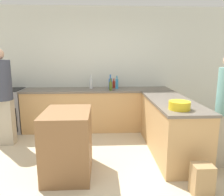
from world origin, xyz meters
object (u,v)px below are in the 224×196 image
Objects in this scene: person_by_range at (2,94)px; island_table at (68,143)px; mixing_bowl at (179,105)px; olive_oil_bottle at (111,86)px; water_bottle_blue at (110,83)px; paper_bag at (202,180)px; vinegar_bottle_clear at (91,83)px; hot_sauce_bottle at (114,84)px; range_oven at (8,110)px; dish_soap_bottle at (117,84)px.

island_table is at bearing -39.70° from person_by_range.
mixing_bowl reaches higher than island_table.
olive_oil_bottle is at bearing 117.66° from mixing_bowl.
water_bottle_blue is 0.80× the size of paper_bag.
vinegar_bottle_clear is at bearing 170.80° from water_bottle_blue.
mixing_bowl is 2.19m from hot_sauce_bottle.
hot_sauce_bottle reaches higher than mixing_bowl.
island_table is 3.00× the size of vinegar_bottle_clear.
person_by_range is (-1.32, 1.10, 0.50)m from island_table.
dish_soap_bottle reaches higher than range_oven.
hot_sauce_bottle is at bearing 10.89° from vinegar_bottle_clear.
vinegar_bottle_clear is at bearing 119.18° from paper_bag.
mixing_bowl is 0.17× the size of person_by_range.
island_table is 0.51× the size of person_by_range.
island_table is at bearing -111.81° from olive_oil_bottle.
hot_sauce_bottle reaches higher than range_oven.
mixing_bowl reaches higher than paper_bag.
dish_soap_bottle reaches higher than olive_oil_bottle.
mixing_bowl is 1.89m from olive_oil_bottle.
vinegar_bottle_clear is 1.79m from person_by_range.
island_table reaches higher than paper_bag.
range_oven is at bearing -179.52° from water_bottle_blue.
olive_oil_bottle is at bearing -4.71° from range_oven.
person_by_range is at bearing -151.48° from vinegar_bottle_clear.
paper_bag is at bearing -29.41° from person_by_range.
mixing_bowl is 1.43× the size of hot_sauce_bottle.
vinegar_bottle_clear reaches higher than paper_bag.
hot_sauce_bottle is 0.84× the size of olive_oil_bottle.
mixing_bowl is at bearing -68.91° from hot_sauce_bottle.
vinegar_bottle_clear is at bearing -169.11° from hot_sauce_bottle.
water_bottle_blue is at bearing 21.42° from person_by_range.
vinegar_bottle_clear is (-0.43, 0.07, -0.00)m from water_bottle_blue.
person_by_range reaches higher than dish_soap_bottle.
person_by_range is at bearing -163.81° from olive_oil_bottle.
person_by_range is 4.50× the size of paper_bag.
range_oven reaches higher than paper_bag.
olive_oil_bottle is 2.60m from paper_bag.
dish_soap_bottle is 2.75m from paper_bag.
olive_oil_bottle reaches higher than mixing_bowl.
water_bottle_blue reaches higher than vinegar_bottle_clear.
mixing_bowl is 1.04× the size of dish_soap_bottle.
olive_oil_bottle is 2.08m from person_by_range.
hot_sauce_bottle is 0.73× the size of dish_soap_bottle.
range_oven is 3.06× the size of vinegar_bottle_clear.
water_bottle_blue is at bearing 115.02° from mixing_bowl.
range_oven is 3.71× the size of olive_oil_bottle.
range_oven is at bearing 130.20° from island_table.
hot_sauce_bottle is 0.53m from vinegar_bottle_clear.
dish_soap_bottle is (-0.73, 1.90, 0.05)m from mixing_bowl.
paper_bag is at bearing -37.10° from range_oven.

